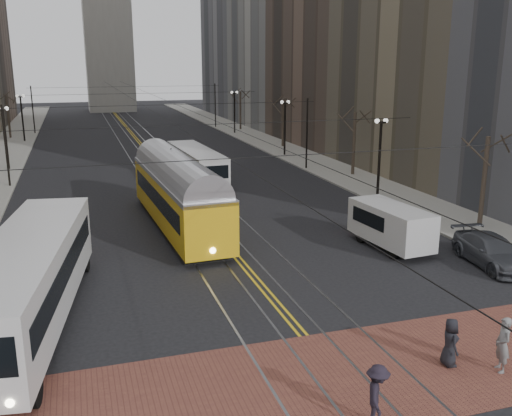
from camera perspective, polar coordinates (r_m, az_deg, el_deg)
ground at (r=22.61m, az=3.83°, el=-11.57°), size 260.00×260.00×0.00m
sidewalk_left at (r=65.05m, az=-24.04°, el=4.56°), size 5.00×140.00×0.15m
sidewalk_right at (r=68.44m, az=1.84°, el=6.25°), size 5.00×140.00×0.15m
crosswalk_band at (r=19.40m, az=8.31°, el=-16.43°), size 25.00×6.00×0.01m
streetcar_rails at (r=65.07m, az=-10.78°, el=5.51°), size 4.80×130.00×0.02m
centre_lines at (r=65.07m, az=-10.78°, el=5.51°), size 0.42×130.00×0.01m
building_right_far at (r=110.40m, az=-0.10°, el=19.77°), size 16.00×20.00×40.00m
lamp_posts at (r=48.73m, az=-8.55°, el=5.96°), size 27.60×57.20×5.60m
street_trees at (r=55.10m, az=-9.65°, el=6.90°), size 31.68×53.28×5.60m
trolley_wires at (r=54.57m, az=-9.63°, el=7.86°), size 25.96×120.00×6.60m
transit_bus at (r=23.52m, az=-21.73°, el=-7.03°), size 4.90×13.94×3.42m
streetcar at (r=34.86m, az=-7.79°, el=0.84°), size 3.48×15.07×3.53m
rear_bus at (r=47.56m, az=-6.00°, el=4.17°), size 2.97×11.17×2.89m
cargo_van at (r=31.67m, az=13.30°, el=-1.90°), size 2.56×5.53×2.37m
sedan_grey at (r=54.41m, az=-5.11°, el=4.70°), size 1.80×4.11×1.38m
sedan_parked at (r=30.77m, az=22.51°, el=-3.99°), size 2.70×5.35×1.49m
pedestrian_a at (r=20.53m, az=18.84°, el=-12.58°), size 0.68×0.90×1.67m
pedestrian_b at (r=20.74m, az=23.45°, el=-12.43°), size 0.63×0.79×1.88m
pedestrian_d at (r=17.03m, az=12.03°, el=-17.82°), size 1.11×1.34×1.80m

